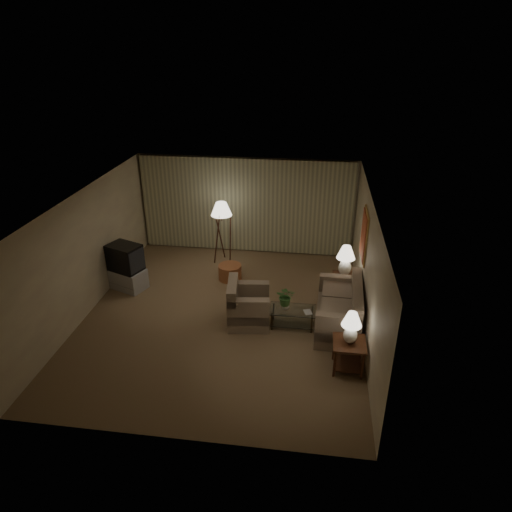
{
  "coord_description": "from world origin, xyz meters",
  "views": [
    {
      "loc": [
        1.88,
        -8.38,
        5.63
      ],
      "look_at": [
        0.66,
        0.6,
        1.21
      ],
      "focal_mm": 32.0,
      "sensor_mm": 36.0,
      "label": 1
    }
  ],
  "objects_px": {
    "tv_cabinet": "(128,278)",
    "floor_lamp": "(222,231)",
    "sofa": "(338,311)",
    "ottoman": "(230,272)",
    "side_table_far": "(343,282)",
    "table_lamp_far": "(346,258)",
    "crt_tv": "(125,257)",
    "side_table_near": "(349,350)",
    "table_lamp_near": "(351,325)",
    "coffee_table": "(292,315)",
    "vase": "(286,306)",
    "armchair": "(249,307)"
  },
  "relations": [
    {
      "from": "floor_lamp",
      "to": "vase",
      "type": "xyz_separation_m",
      "value": [
        1.93,
        -2.85,
        -0.39
      ]
    },
    {
      "from": "table_lamp_far",
      "to": "crt_tv",
      "type": "bearing_deg",
      "value": -177.38
    },
    {
      "from": "sofa",
      "to": "ottoman",
      "type": "height_order",
      "value": "sofa"
    },
    {
      "from": "table_lamp_far",
      "to": "crt_tv",
      "type": "height_order",
      "value": "table_lamp_far"
    },
    {
      "from": "table_lamp_far",
      "to": "ottoman",
      "type": "bearing_deg",
      "value": 169.3
    },
    {
      "from": "side_table_far",
      "to": "floor_lamp",
      "type": "distance_m",
      "value": 3.55
    },
    {
      "from": "side_table_far",
      "to": "floor_lamp",
      "type": "bearing_deg",
      "value": 154.79
    },
    {
      "from": "sofa",
      "to": "table_lamp_near",
      "type": "height_order",
      "value": "table_lamp_near"
    },
    {
      "from": "sofa",
      "to": "vase",
      "type": "xyz_separation_m",
      "value": [
        -1.1,
        -0.1,
        0.1
      ]
    },
    {
      "from": "table_lamp_near",
      "to": "side_table_near",
      "type": "bearing_deg",
      "value": -90.0
    },
    {
      "from": "side_table_far",
      "to": "tv_cabinet",
      "type": "bearing_deg",
      "value": -177.38
    },
    {
      "from": "table_lamp_far",
      "to": "floor_lamp",
      "type": "bearing_deg",
      "value": 154.79
    },
    {
      "from": "side_table_near",
      "to": "table_lamp_near",
      "type": "xyz_separation_m",
      "value": [
        0.0,
        0.0,
        0.56
      ]
    },
    {
      "from": "tv_cabinet",
      "to": "floor_lamp",
      "type": "relative_size",
      "value": 0.59
    },
    {
      "from": "side_table_near",
      "to": "coffee_table",
      "type": "bearing_deg",
      "value": 131.46
    },
    {
      "from": "sofa",
      "to": "floor_lamp",
      "type": "relative_size",
      "value": 1.1
    },
    {
      "from": "table_lamp_near",
      "to": "floor_lamp",
      "type": "bearing_deg",
      "value": 127.83
    },
    {
      "from": "coffee_table",
      "to": "floor_lamp",
      "type": "height_order",
      "value": "floor_lamp"
    },
    {
      "from": "tv_cabinet",
      "to": "table_lamp_near",
      "type": "bearing_deg",
      "value": -3.05
    },
    {
      "from": "table_lamp_near",
      "to": "table_lamp_far",
      "type": "height_order",
      "value": "table_lamp_far"
    },
    {
      "from": "armchair",
      "to": "crt_tv",
      "type": "height_order",
      "value": "crt_tv"
    },
    {
      "from": "sofa",
      "to": "vase",
      "type": "relative_size",
      "value": 11.49
    },
    {
      "from": "sofa",
      "to": "tv_cabinet",
      "type": "xyz_separation_m",
      "value": [
        -5.05,
        1.01,
        -0.15
      ]
    },
    {
      "from": "tv_cabinet",
      "to": "floor_lamp",
      "type": "height_order",
      "value": "floor_lamp"
    },
    {
      "from": "ottoman",
      "to": "vase",
      "type": "bearing_deg",
      "value": -50.5
    },
    {
      "from": "sofa",
      "to": "table_lamp_far",
      "type": "bearing_deg",
      "value": 175.59
    },
    {
      "from": "tv_cabinet",
      "to": "vase",
      "type": "relative_size",
      "value": 6.16
    },
    {
      "from": "sofa",
      "to": "tv_cabinet",
      "type": "distance_m",
      "value": 5.15
    },
    {
      "from": "side_table_far",
      "to": "ottoman",
      "type": "relative_size",
      "value": 1.03
    },
    {
      "from": "tv_cabinet",
      "to": "vase",
      "type": "xyz_separation_m",
      "value": [
        3.95,
        -1.11,
        0.25
      ]
    },
    {
      "from": "table_lamp_far",
      "to": "side_table_far",
      "type": "bearing_deg",
      "value": -90.0
    },
    {
      "from": "crt_tv",
      "to": "side_table_near",
      "type": "bearing_deg",
      "value": -3.05
    },
    {
      "from": "side_table_near",
      "to": "side_table_far",
      "type": "distance_m",
      "value": 2.6
    },
    {
      "from": "armchair",
      "to": "ottoman",
      "type": "relative_size",
      "value": 1.93
    },
    {
      "from": "table_lamp_far",
      "to": "vase",
      "type": "height_order",
      "value": "table_lamp_far"
    },
    {
      "from": "table_lamp_far",
      "to": "ottoman",
      "type": "distance_m",
      "value": 2.97
    },
    {
      "from": "armchair",
      "to": "side_table_far",
      "type": "relative_size",
      "value": 1.87
    },
    {
      "from": "coffee_table",
      "to": "crt_tv",
      "type": "bearing_deg",
      "value": 164.81
    },
    {
      "from": "table_lamp_near",
      "to": "armchair",
      "type": "bearing_deg",
      "value": 148.01
    },
    {
      "from": "crt_tv",
      "to": "vase",
      "type": "height_order",
      "value": "crt_tv"
    },
    {
      "from": "sofa",
      "to": "floor_lamp",
      "type": "distance_m",
      "value": 4.12
    },
    {
      "from": "sofa",
      "to": "side_table_near",
      "type": "relative_size",
      "value": 3.11
    },
    {
      "from": "sofa",
      "to": "ottoman",
      "type": "xyz_separation_m",
      "value": [
        -2.65,
        1.78,
        -0.2
      ]
    },
    {
      "from": "crt_tv",
      "to": "ottoman",
      "type": "xyz_separation_m",
      "value": [
        2.4,
        0.77,
        -0.63
      ]
    },
    {
      "from": "sofa",
      "to": "side_table_far",
      "type": "xyz_separation_m",
      "value": [
        0.15,
        1.25,
        0.01
      ]
    },
    {
      "from": "floor_lamp",
      "to": "vase",
      "type": "relative_size",
      "value": 10.47
    },
    {
      "from": "sofa",
      "to": "table_lamp_far",
      "type": "distance_m",
      "value": 1.41
    },
    {
      "from": "crt_tv",
      "to": "side_table_far",
      "type": "bearing_deg",
      "value": 24.0
    },
    {
      "from": "coffee_table",
      "to": "ottoman",
      "type": "height_order",
      "value": "coffee_table"
    },
    {
      "from": "coffee_table",
      "to": "ottoman",
      "type": "bearing_deg",
      "value": 132.12
    }
  ]
}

